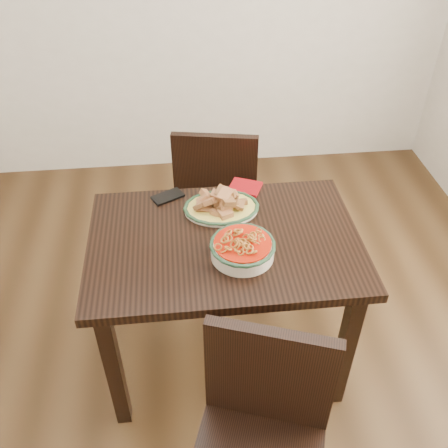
{
  "coord_description": "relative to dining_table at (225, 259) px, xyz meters",
  "views": [
    {
      "loc": [
        -0.1,
        -1.52,
        2.06
      ],
      "look_at": [
        0.06,
        -0.01,
        0.81
      ],
      "focal_mm": 40.0,
      "sensor_mm": 36.0,
      "label": 1
    }
  ],
  "objects": [
    {
      "name": "chair_near",
      "position": [
        0.05,
        -0.69,
        -0.14
      ],
      "size": [
        0.53,
        0.53,
        0.89
      ],
      "rotation": [
        0.0,
        0.0,
        -0.33
      ],
      "color": "black",
      "rests_on": "ground"
    },
    {
      "name": "smartphone",
      "position": [
        -0.22,
        0.3,
        0.12
      ],
      "size": [
        0.15,
        0.13,
        0.01
      ],
      "primitive_type": "cube",
      "rotation": [
        0.0,
        0.0,
        0.48
      ],
      "color": "black",
      "rests_on": "dining_table"
    },
    {
      "name": "napkin",
      "position": [
        0.13,
        0.34,
        0.12
      ],
      "size": [
        0.17,
        0.16,
        0.01
      ],
      "primitive_type": "cube",
      "rotation": [
        0.0,
        0.0,
        -0.42
      ],
      "color": "maroon",
      "rests_on": "dining_table"
    },
    {
      "name": "dining_table",
      "position": [
        0.0,
        0.0,
        0.0
      ],
      "size": [
        1.09,
        0.73,
        0.75
      ],
      "color": "black",
      "rests_on": "ground"
    },
    {
      "name": "chair_far",
      "position": [
        0.03,
        0.69,
        -0.14
      ],
      "size": [
        0.49,
        0.49,
        0.89
      ],
      "rotation": [
        0.0,
        0.0,
        2.96
      ],
      "color": "black",
      "rests_on": "ground"
    },
    {
      "name": "fish_plate",
      "position": [
        0.01,
        0.19,
        0.16
      ],
      "size": [
        0.32,
        0.25,
        0.11
      ],
      "color": "beige",
      "rests_on": "dining_table"
    },
    {
      "name": "noodle_bowl",
      "position": [
        0.06,
        -0.1,
        0.16
      ],
      "size": [
        0.25,
        0.25,
        0.08
      ],
      "color": "beige",
      "rests_on": "dining_table"
    },
    {
      "name": "floor",
      "position": [
        -0.06,
        0.03,
        -0.64
      ],
      "size": [
        3.5,
        3.5,
        0.0
      ],
      "primitive_type": "plane",
      "color": "#352211",
      "rests_on": "ground"
    }
  ]
}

